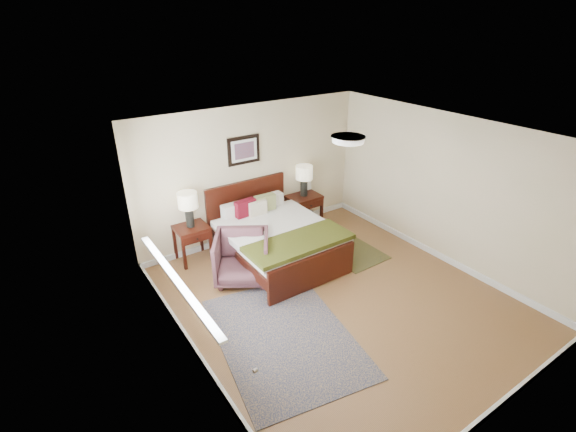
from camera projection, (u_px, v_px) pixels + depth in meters
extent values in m
plane|color=brown|center=(338.00, 298.00, 6.30)|extent=(5.00, 5.00, 0.00)
cube|color=beige|center=(252.00, 173.00, 7.61)|extent=(4.50, 0.04, 2.50)
cube|color=beige|center=(519.00, 326.00, 3.90)|extent=(4.50, 0.04, 2.50)
cube|color=beige|center=(188.00, 277.00, 4.62)|extent=(0.04, 5.00, 2.50)
cube|color=beige|center=(446.00, 190.00, 6.89)|extent=(0.04, 5.00, 2.50)
cube|color=white|center=(348.00, 136.00, 5.21)|extent=(4.50, 5.00, 0.02)
cube|color=silver|center=(167.00, 239.00, 5.08)|extent=(0.02, 2.72, 1.32)
cube|color=silver|center=(168.00, 239.00, 5.09)|extent=(0.01, 2.60, 1.20)
cube|color=silver|center=(177.00, 281.00, 5.38)|extent=(0.10, 2.72, 0.04)
cube|color=silver|center=(275.00, 394.00, 3.40)|extent=(0.01, 1.00, 2.18)
cube|color=brown|center=(276.00, 397.00, 3.42)|extent=(0.01, 0.90, 2.10)
cylinder|color=#999999|center=(255.00, 371.00, 3.73)|extent=(0.04, 0.04, 0.04)
cylinder|color=white|center=(348.00, 139.00, 5.22)|extent=(0.40, 0.40, 0.07)
cylinder|color=beige|center=(348.00, 136.00, 5.21)|extent=(0.44, 0.44, 0.01)
cube|color=#381308|center=(247.00, 209.00, 7.79)|extent=(1.62, 0.06, 1.13)
cube|color=#381308|center=(313.00, 272.00, 6.40)|extent=(1.62, 0.06, 0.57)
cube|color=#381308|center=(237.00, 257.00, 6.76)|extent=(0.06, 2.02, 0.18)
cube|color=#381308|center=(312.00, 232.00, 7.53)|extent=(0.06, 2.02, 0.18)
cube|color=beige|center=(277.00, 237.00, 7.09)|extent=(1.52, 2.00, 0.22)
cube|color=beige|center=(280.00, 231.00, 6.95)|extent=(1.70, 1.77, 0.10)
cube|color=#424413|center=(299.00, 243.00, 6.51)|extent=(1.74, 0.70, 0.07)
cube|color=beige|center=(236.00, 210.00, 7.36)|extent=(0.50, 0.18, 0.26)
cube|color=beige|center=(270.00, 201.00, 7.72)|extent=(0.50, 0.18, 0.26)
cube|color=#5B0A16|center=(245.00, 209.00, 7.32)|extent=(0.39, 0.17, 0.32)
cube|color=olive|center=(265.00, 203.00, 7.52)|extent=(0.39, 0.16, 0.32)
cube|color=beige|center=(258.00, 209.00, 7.37)|extent=(0.35, 0.13, 0.28)
cube|color=black|center=(244.00, 150.00, 7.30)|extent=(0.62, 0.03, 0.50)
cube|color=silver|center=(244.00, 150.00, 7.29)|extent=(0.50, 0.01, 0.38)
cube|color=#A52D23|center=(245.00, 151.00, 7.28)|extent=(0.38, 0.01, 0.28)
cube|color=#381308|center=(191.00, 228.00, 7.03)|extent=(0.54, 0.49, 0.05)
cube|color=#381308|center=(184.00, 254.00, 6.89)|extent=(0.05, 0.05, 0.60)
cube|color=#381308|center=(211.00, 245.00, 7.14)|extent=(0.05, 0.05, 0.60)
cube|color=#381308|center=(175.00, 243.00, 7.21)|extent=(0.05, 0.05, 0.60)
cube|color=#381308|center=(201.00, 236.00, 7.45)|extent=(0.05, 0.05, 0.60)
cube|color=#381308|center=(197.00, 238.00, 6.91)|extent=(0.48, 0.03, 0.14)
cube|color=#381308|center=(304.00, 197.00, 8.23)|extent=(0.65, 0.48, 0.05)
cube|color=#381308|center=(298.00, 219.00, 8.06)|extent=(0.05, 0.05, 0.60)
cube|color=#381308|center=(321.00, 212.00, 8.36)|extent=(0.05, 0.05, 0.60)
cube|color=#381308|center=(286.00, 211.00, 8.38)|extent=(0.05, 0.05, 0.60)
cube|color=#381308|center=(309.00, 204.00, 8.67)|extent=(0.05, 0.05, 0.60)
cube|color=#381308|center=(311.00, 205.00, 8.10)|extent=(0.59, 0.03, 0.14)
cube|color=#381308|center=(303.00, 218.00, 8.44)|extent=(0.59, 0.42, 0.03)
cube|color=black|center=(303.00, 217.00, 8.42)|extent=(0.24, 0.30, 0.03)
cube|color=black|center=(303.00, 215.00, 8.41)|extent=(0.24, 0.30, 0.03)
cube|color=black|center=(303.00, 214.00, 8.39)|extent=(0.24, 0.30, 0.03)
cube|color=black|center=(303.00, 212.00, 8.38)|extent=(0.24, 0.30, 0.03)
cube|color=black|center=(303.00, 211.00, 8.36)|extent=(0.24, 0.30, 0.03)
cylinder|color=black|center=(190.00, 218.00, 6.95)|extent=(0.14, 0.14, 0.32)
cylinder|color=black|center=(189.00, 208.00, 6.87)|extent=(0.02, 0.02, 0.06)
cylinder|color=beige|center=(188.00, 200.00, 6.81)|extent=(0.32, 0.32, 0.26)
cylinder|color=black|center=(304.00, 188.00, 8.15)|extent=(0.14, 0.14, 0.32)
cylinder|color=black|center=(304.00, 179.00, 8.07)|extent=(0.02, 0.02, 0.06)
cylinder|color=beige|center=(304.00, 172.00, 8.00)|extent=(0.32, 0.32, 0.26)
imported|color=brown|center=(242.00, 258.00, 6.61)|extent=(1.16, 1.17, 0.78)
cube|color=#0C1B3D|center=(284.00, 336.00, 5.55)|extent=(2.04, 2.60, 0.01)
cube|color=black|center=(348.00, 250.00, 7.59)|extent=(0.89, 1.32, 0.01)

